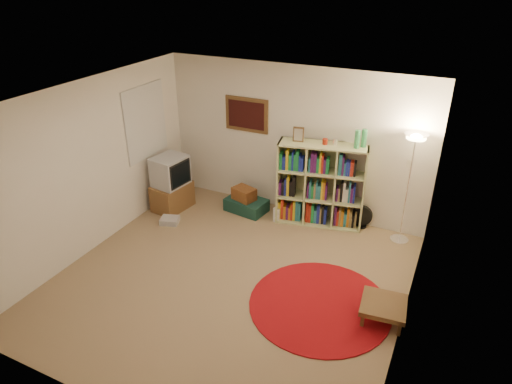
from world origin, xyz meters
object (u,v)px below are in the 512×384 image
(suitcase, at_px, (246,205))
(side_table, at_px, (384,306))
(tv_stand, at_px, (171,184))
(floor_fan, at_px, (362,216))
(bookshelf, at_px, (319,186))
(floor_lamp, at_px, (414,154))

(suitcase, relative_size, side_table, 1.28)
(tv_stand, xyz_separation_m, side_table, (3.90, -1.24, -0.26))
(suitcase, xyz_separation_m, side_table, (2.70, -1.71, 0.09))
(floor_fan, bearing_deg, bookshelf, -173.18)
(floor_lamp, height_order, tv_stand, floor_lamp)
(bookshelf, relative_size, side_table, 2.86)
(bookshelf, xyz_separation_m, side_table, (1.46, -1.87, -0.47))
(floor_lamp, distance_m, suitcase, 2.91)
(suitcase, bearing_deg, bookshelf, 15.96)
(floor_lamp, bearing_deg, suitcase, -176.12)
(floor_fan, distance_m, side_table, 2.16)
(floor_lamp, bearing_deg, bookshelf, -179.66)
(floor_lamp, xyz_separation_m, tv_stand, (-3.79, -0.64, -0.99))
(floor_lamp, relative_size, tv_stand, 1.81)
(side_table, bearing_deg, suitcase, 147.68)
(floor_lamp, height_order, floor_fan, floor_lamp)
(floor_lamp, distance_m, tv_stand, 3.97)
(suitcase, bearing_deg, floor_lamp, 12.14)
(bookshelf, relative_size, suitcase, 2.24)
(tv_stand, bearing_deg, suitcase, 29.12)
(floor_fan, height_order, side_table, floor_fan)
(floor_fan, distance_m, suitcase, 1.96)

